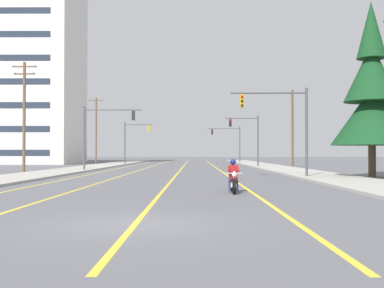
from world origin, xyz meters
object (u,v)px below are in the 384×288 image
(traffic_signal_near_left, at_px, (101,128))
(utility_pole_left_near, at_px, (24,113))
(utility_pole_right_far, at_px, (292,127))
(traffic_signal_far_right, at_px, (230,139))
(motorcycle_with_rider, at_px, (233,179))
(utility_pole_left_far, at_px, (96,130))
(traffic_signal_near_right, at_px, (284,118))
(traffic_signal_mid_right, at_px, (249,133))
(conifer_tree_right_verge_near, at_px, (372,97))
(traffic_signal_mid_left, at_px, (133,137))

(traffic_signal_near_left, xyz_separation_m, utility_pole_left_near, (-6.14, -3.60, 1.10))
(utility_pole_right_far, bearing_deg, traffic_signal_far_right, 103.01)
(motorcycle_with_rider, bearing_deg, utility_pole_left_near, 127.68)
(utility_pole_left_near, bearing_deg, utility_pole_left_far, 89.56)
(traffic_signal_near_left, distance_m, utility_pole_right_far, 23.60)
(traffic_signal_near_right, bearing_deg, utility_pole_left_far, 117.97)
(utility_pole_right_far, bearing_deg, traffic_signal_near_right, -102.72)
(traffic_signal_near_left, bearing_deg, traffic_signal_mid_right, 36.29)
(utility_pole_left_near, distance_m, utility_pole_left_far, 30.13)
(traffic_signal_far_right, height_order, utility_pole_right_far, utility_pole_right_far)
(utility_pole_left_near, bearing_deg, conifer_tree_right_verge_near, -19.35)
(traffic_signal_mid_left, distance_m, conifer_tree_right_verge_near, 42.75)
(traffic_signal_mid_right, bearing_deg, utility_pole_left_near, -145.32)
(traffic_signal_mid_left, relative_size, traffic_signal_far_right, 1.00)
(traffic_signal_mid_left, relative_size, utility_pole_left_far, 0.62)
(traffic_signal_mid_right, distance_m, traffic_signal_far_right, 24.61)
(motorcycle_with_rider, relative_size, utility_pole_left_far, 0.22)
(utility_pole_right_far, relative_size, conifer_tree_right_verge_near, 0.76)
(traffic_signal_near_right, distance_m, traffic_signal_near_left, 19.89)
(utility_pole_left_near, bearing_deg, traffic_signal_near_right, -23.87)
(traffic_signal_mid_right, xyz_separation_m, traffic_signal_mid_left, (-15.41, 12.75, 0.01))
(traffic_signal_near_right, bearing_deg, traffic_signal_near_left, 139.24)
(traffic_signal_mid_left, bearing_deg, conifer_tree_right_verge_near, -60.44)
(traffic_signal_mid_left, bearing_deg, traffic_signal_near_right, -67.77)
(motorcycle_with_rider, xyz_separation_m, traffic_signal_near_left, (-10.58, 25.26, 3.56))
(traffic_signal_near_right, relative_size, traffic_signal_far_right, 1.00)
(traffic_signal_near_left, bearing_deg, traffic_signal_near_right, -40.76)
(traffic_signal_near_right, height_order, utility_pole_left_far, utility_pole_left_far)
(utility_pole_left_far, bearing_deg, utility_pole_right_far, -29.54)
(traffic_signal_near_right, distance_m, conifer_tree_right_verge_near, 6.13)
(traffic_signal_near_left, relative_size, utility_pole_left_far, 0.62)
(traffic_signal_mid_right, distance_m, conifer_tree_right_verge_near, 25.11)
(utility_pole_left_near, relative_size, conifer_tree_right_verge_near, 0.80)
(traffic_signal_near_left, xyz_separation_m, utility_pole_right_far, (20.60, 11.50, 0.67))
(motorcycle_with_rider, relative_size, traffic_signal_near_right, 0.35)
(traffic_signal_near_left, height_order, conifer_tree_right_verge_near, conifer_tree_right_verge_near)
(traffic_signal_near_right, bearing_deg, utility_pole_left_near, 156.13)
(utility_pole_right_far, height_order, conifer_tree_right_verge_near, conifer_tree_right_verge_near)
(traffic_signal_near_right, height_order, traffic_signal_mid_left, same)
(traffic_signal_near_left, distance_m, traffic_signal_mid_left, 24.02)
(motorcycle_with_rider, height_order, utility_pole_left_near, utility_pole_left_near)
(traffic_signal_far_right, bearing_deg, utility_pole_right_far, -76.99)
(utility_pole_left_far, relative_size, conifer_tree_right_verge_near, 0.83)
(motorcycle_with_rider, relative_size, traffic_signal_far_right, 0.35)
(utility_pole_right_far, height_order, utility_pole_left_far, utility_pole_left_far)
(traffic_signal_near_left, relative_size, traffic_signal_mid_left, 1.00)
(traffic_signal_near_right, bearing_deg, traffic_signal_far_right, 90.12)
(traffic_signal_near_right, relative_size, traffic_signal_mid_left, 1.00)
(traffic_signal_near_right, xyz_separation_m, traffic_signal_mid_right, (0.29, 24.26, -0.08))
(motorcycle_with_rider, bearing_deg, traffic_signal_near_right, 69.92)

